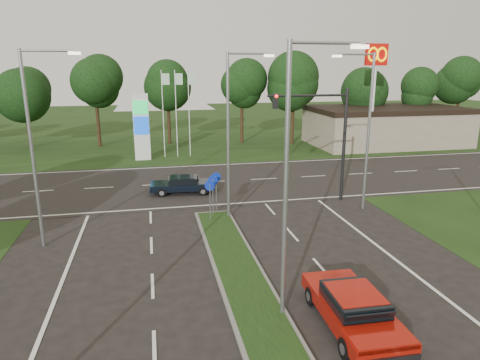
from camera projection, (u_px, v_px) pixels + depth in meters
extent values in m
cube|color=black|center=(173.00, 127.00, 60.78)|extent=(160.00, 50.00, 0.02)
cube|color=black|center=(198.00, 183.00, 31.45)|extent=(160.00, 12.00, 0.02)
cube|color=slate|center=(276.00, 354.00, 12.52)|extent=(2.00, 26.00, 0.12)
cube|color=gray|center=(386.00, 126.00, 46.71)|extent=(16.00, 9.00, 4.00)
cylinder|color=gray|center=(286.00, 189.00, 13.44)|extent=(0.16, 0.16, 9.00)
cylinder|color=gray|center=(325.00, 43.00, 12.54)|extent=(2.20, 0.10, 0.10)
cube|color=#FFF2CC|center=(360.00, 47.00, 12.79)|extent=(0.50, 0.22, 0.12)
cylinder|color=gray|center=(228.00, 139.00, 22.90)|extent=(0.16, 0.16, 9.00)
cylinder|color=gray|center=(248.00, 54.00, 22.00)|extent=(2.20, 0.10, 0.10)
cube|color=#FFF2CC|center=(269.00, 56.00, 22.25)|extent=(0.50, 0.22, 0.12)
cylinder|color=gray|center=(32.00, 153.00, 19.14)|extent=(0.16, 0.16, 9.00)
cylinder|color=gray|center=(47.00, 51.00, 18.24)|extent=(2.20, 0.10, 0.10)
cube|color=#FFF2CC|center=(75.00, 53.00, 18.49)|extent=(0.50, 0.22, 0.12)
cylinder|color=gray|center=(368.00, 134.00, 24.55)|extent=(0.16, 0.16, 9.00)
cylinder|color=gray|center=(356.00, 54.00, 23.21)|extent=(2.20, 0.10, 0.10)
cube|color=#FFF2CC|center=(337.00, 56.00, 23.01)|extent=(0.50, 0.22, 0.12)
cylinder|color=black|center=(344.00, 146.00, 26.59)|extent=(0.20, 0.20, 7.00)
cylinder|color=black|center=(308.00, 96.00, 25.30)|extent=(5.00, 0.14, 0.14)
cube|color=black|center=(275.00, 101.00, 24.98)|extent=(0.28, 0.28, 0.90)
sphere|color=#FF190C|center=(276.00, 96.00, 24.73)|extent=(0.20, 0.20, 0.20)
cylinder|color=gray|center=(210.00, 203.00, 23.07)|extent=(0.06, 0.06, 2.20)
cylinder|color=#0C26A5|center=(210.00, 186.00, 22.82)|extent=(0.56, 0.04, 0.56)
cylinder|color=gray|center=(213.00, 198.00, 24.08)|extent=(0.06, 0.06, 2.20)
cylinder|color=#0C26A5|center=(213.00, 181.00, 23.82)|extent=(0.56, 0.04, 0.56)
cylinder|color=gray|center=(216.00, 194.00, 24.80)|extent=(0.06, 0.06, 2.20)
cylinder|color=#0C26A5|center=(216.00, 177.00, 24.55)|extent=(0.56, 0.04, 0.56)
cube|color=silver|center=(142.00, 127.00, 38.40)|extent=(1.40, 0.30, 6.00)
cube|color=#0CA53F|center=(140.00, 107.00, 37.77)|extent=(1.30, 0.08, 1.20)
cube|color=#0C3FBF|center=(141.00, 125.00, 38.18)|extent=(1.30, 0.08, 1.60)
cylinder|color=silver|center=(163.00, 115.00, 39.49)|extent=(0.08, 0.08, 8.00)
cube|color=#B2D8B2|center=(165.00, 79.00, 38.75)|extent=(0.70, 0.02, 1.00)
cylinder|color=silver|center=(176.00, 114.00, 39.74)|extent=(0.08, 0.08, 8.00)
cube|color=#B2D8B2|center=(179.00, 79.00, 38.99)|extent=(0.70, 0.02, 1.00)
cylinder|color=silver|center=(189.00, 114.00, 39.98)|extent=(0.08, 0.08, 8.00)
cube|color=#B2D8B2|center=(192.00, 79.00, 39.23)|extent=(0.70, 0.02, 1.00)
cylinder|color=silver|center=(373.00, 102.00, 41.36)|extent=(0.30, 0.30, 10.00)
cube|color=#BF0C07|center=(376.00, 55.00, 40.24)|extent=(2.20, 0.35, 2.00)
torus|color=#FFC600|center=(373.00, 54.00, 39.95)|extent=(1.06, 0.16, 1.06)
torus|color=#FFC600|center=(382.00, 55.00, 40.13)|extent=(1.06, 0.16, 1.06)
cylinder|color=black|center=(181.00, 125.00, 46.03)|extent=(0.36, 0.36, 4.40)
sphere|color=black|center=(179.00, 84.00, 44.94)|extent=(6.00, 6.00, 6.00)
sphere|color=black|center=(182.00, 75.00, 44.55)|extent=(4.80, 4.80, 4.80)
cube|color=#A01208|center=(352.00, 310.00, 13.85)|extent=(2.05, 4.72, 0.48)
cube|color=black|center=(355.00, 299.00, 13.64)|extent=(1.68, 2.10, 0.45)
cube|color=#A01208|center=(355.00, 293.00, 13.59)|extent=(1.58, 1.73, 0.04)
cylinder|color=black|center=(311.00, 296.00, 15.18)|extent=(0.23, 0.66, 0.66)
cylinder|color=black|center=(357.00, 292.00, 15.49)|extent=(0.23, 0.66, 0.66)
cylinder|color=black|center=(346.00, 349.00, 12.34)|extent=(0.23, 0.66, 0.66)
cylinder|color=black|center=(401.00, 342.00, 12.64)|extent=(0.23, 0.66, 0.66)
cube|color=black|center=(182.00, 186.00, 28.70)|extent=(4.31, 2.05, 0.43)
cube|color=black|center=(183.00, 180.00, 28.61)|extent=(1.95, 1.60, 0.40)
cube|color=black|center=(183.00, 177.00, 28.56)|extent=(1.61, 1.49, 0.04)
cylinder|color=black|center=(162.00, 193.00, 27.85)|extent=(0.60, 0.24, 0.59)
cylinder|color=black|center=(163.00, 187.00, 29.34)|extent=(0.60, 0.24, 0.59)
cylinder|color=black|center=(203.00, 191.00, 28.18)|extent=(0.60, 0.24, 0.59)
cylinder|color=black|center=(202.00, 185.00, 29.66)|extent=(0.60, 0.24, 0.59)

